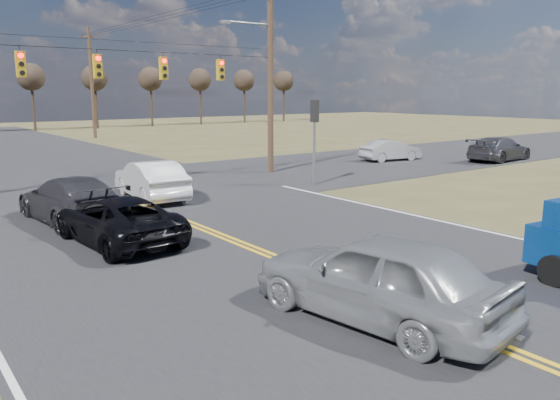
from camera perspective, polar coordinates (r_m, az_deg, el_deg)
ground at (r=10.63m, az=17.69°, el=-12.79°), size 160.00×160.00×0.00m
road_main at (r=17.96m, az=-9.21°, el=-2.57°), size 14.00×120.00×0.02m
road_cross at (r=25.18m, az=-17.78°, el=0.98°), size 120.00×12.00×0.02m
signal_gantry at (r=24.81m, az=-17.21°, el=12.63°), size 19.60×4.83×10.00m
utility_poles at (r=23.90m, az=-17.72°, el=13.07°), size 19.60×58.32×10.00m
treeline at (r=33.46m, az=-23.65°, el=12.80°), size 87.00×117.80×7.40m
silver_suv at (r=10.39m, az=10.24°, el=-7.94°), size 2.78×5.26×1.70m
black_suv at (r=16.14m, az=-16.58°, el=-2.00°), size 2.55×4.98×1.34m
white_car_queue at (r=22.50m, az=-13.35°, el=2.07°), size 2.05×4.85×1.56m
dgrey_car_queue at (r=19.24m, az=-21.03°, el=0.07°), size 2.48×5.39×1.52m
cross_car_east_near at (r=35.04m, az=11.49°, el=5.11°), size 2.01×4.15×1.31m
cross_car_east_far at (r=36.89m, az=21.94°, el=4.97°), size 2.46×5.31×1.50m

